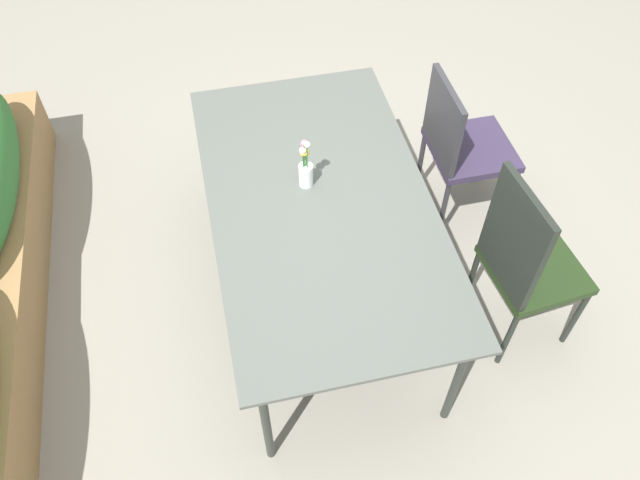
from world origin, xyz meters
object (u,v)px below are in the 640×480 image
(dining_table, at_px, (320,206))
(chair_near_right, at_px, (461,143))
(chair_near_left, at_px, (525,260))
(flower_vase, at_px, (306,168))

(dining_table, xyz_separation_m, chair_near_right, (0.39, -0.84, -0.15))
(chair_near_right, bearing_deg, dining_table, -64.95)
(chair_near_right, xyz_separation_m, chair_near_left, (-0.80, 0.01, 0.03))
(flower_vase, bearing_deg, chair_near_left, -120.64)
(dining_table, bearing_deg, flower_vase, 19.27)
(chair_near_left, xyz_separation_m, flower_vase, (0.51, 0.87, 0.26))
(dining_table, bearing_deg, chair_near_left, -115.88)
(chair_near_right, distance_m, chair_near_left, 0.80)
(chair_near_right, bearing_deg, chair_near_left, -0.81)
(dining_table, relative_size, flower_vase, 6.65)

